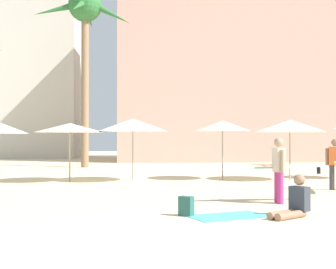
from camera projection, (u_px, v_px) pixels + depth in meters
ground at (220, 247)px, 7.03m from camera, size 120.00×120.00×0.00m
hotel_pink at (227, 75)px, 37.98m from camera, size 17.45×9.86×13.87m
hotel_tower_gray at (17, 34)px, 44.35m from camera, size 12.01×8.84×23.47m
palm_tree_left at (85, 20)px, 27.57m from camera, size 5.91×6.00×10.62m
cafe_umbrella_1 at (222, 126)px, 18.97m from camera, size 2.35×2.35×2.41m
cafe_umbrella_2 at (70, 128)px, 18.00m from camera, size 2.69×2.69×2.27m
cafe_umbrella_4 at (133, 125)px, 18.20m from camera, size 2.76×2.76×2.45m
cafe_umbrella_5 at (290, 126)px, 18.65m from camera, size 2.79×2.79×2.43m
beach_towel at (228, 216)px, 9.80m from camera, size 1.87×1.48×0.01m
backpack at (187, 206)px, 9.88m from camera, size 0.35×0.34×0.42m
person_far_right at (294, 203)px, 9.72m from camera, size 1.01×0.87×0.89m
person_near_left at (277, 167)px, 11.97m from camera, size 3.02×0.91×1.68m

